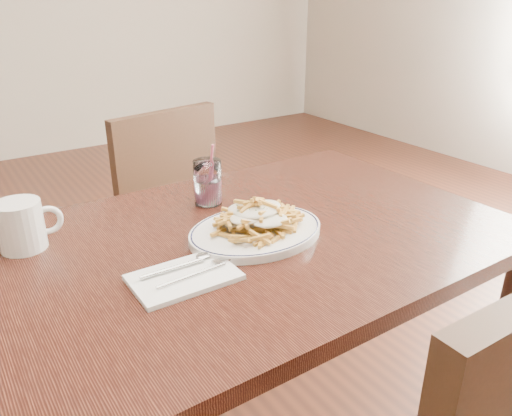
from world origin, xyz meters
TOP-DOWN VIEW (x-y plane):
  - table at (0.00, 0.00)m, footprint 1.20×0.80m
  - chair_far at (0.07, 0.79)m, footprint 0.49×0.49m
  - fries_plate at (-0.00, -0.02)m, footprint 0.39×0.36m
  - loaded_fries at (-0.00, -0.02)m, footprint 0.23×0.20m
  - napkin at (-0.23, -0.10)m, footprint 0.20×0.13m
  - cutlery at (-0.23, -0.09)m, footprint 0.19×0.07m
  - water_glass at (-0.00, 0.21)m, footprint 0.07×0.07m
  - coffee_mug at (-0.46, 0.21)m, footprint 0.14×0.10m

SIDE VIEW (x-z plane):
  - chair_far at x=0.07m, z-range 0.06..0.96m
  - table at x=0.00m, z-range 0.30..1.05m
  - napkin at x=-0.23m, z-range 0.75..0.76m
  - fries_plate at x=0.00m, z-range 0.75..0.77m
  - cutlery at x=-0.23m, z-range 0.76..0.77m
  - water_glass at x=0.00m, z-range 0.72..0.88m
  - loaded_fries at x=0.00m, z-range 0.77..0.83m
  - coffee_mug at x=-0.46m, z-range 0.75..0.86m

